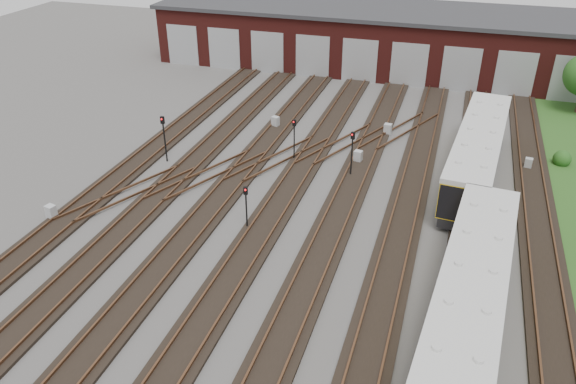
% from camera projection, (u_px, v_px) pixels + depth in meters
% --- Properties ---
extents(ground, '(120.00, 120.00, 0.00)m').
position_uv_depth(ground, '(269.00, 283.00, 29.76)').
color(ground, '#43403E').
rests_on(ground, ground).
extents(track_network, '(30.40, 70.00, 0.33)m').
position_uv_depth(track_network, '(269.00, 274.00, 30.24)').
color(track_network, black).
rests_on(track_network, ground).
extents(maintenance_shed, '(51.00, 12.50, 6.35)m').
position_uv_depth(maintenance_shed, '(389.00, 38.00, 61.29)').
color(maintenance_shed, '#4D1613').
rests_on(maintenance_shed, ground).
extents(metro_train, '(4.35, 48.20, 3.31)m').
position_uv_depth(metro_train, '(470.00, 296.00, 25.70)').
color(metro_train, black).
rests_on(metro_train, ground).
extents(signal_mast_0, '(0.29, 0.27, 3.60)m').
position_uv_depth(signal_mast_0, '(164.00, 133.00, 41.16)').
color(signal_mast_0, black).
rests_on(signal_mast_0, ground).
extents(signal_mast_1, '(0.28, 0.26, 2.90)m').
position_uv_depth(signal_mast_1, '(246.00, 202.00, 33.37)').
color(signal_mast_1, black).
rests_on(signal_mast_1, ground).
extents(signal_mast_2, '(0.27, 0.26, 3.26)m').
position_uv_depth(signal_mast_2, '(294.00, 135.00, 41.47)').
color(signal_mast_2, black).
rests_on(signal_mast_2, ground).
extents(signal_mast_3, '(0.30, 0.29, 3.42)m').
position_uv_depth(signal_mast_3, '(352.00, 149.00, 39.13)').
color(signal_mast_3, black).
rests_on(signal_mast_3, ground).
extents(relay_cabinet_0, '(0.69, 0.61, 0.98)m').
position_uv_depth(relay_cabinet_0, '(51.00, 212.00, 34.96)').
color(relay_cabinet_0, '#ABAEB0').
rests_on(relay_cabinet_0, ground).
extents(relay_cabinet_1, '(0.70, 0.64, 0.96)m').
position_uv_depth(relay_cabinet_1, '(275.00, 122.00, 47.70)').
color(relay_cabinet_1, '#ABAEB0').
rests_on(relay_cabinet_1, ground).
extents(relay_cabinet_2, '(0.65, 0.58, 0.96)m').
position_uv_depth(relay_cabinet_2, '(358.00, 157.00, 41.86)').
color(relay_cabinet_2, '#ABAEB0').
rests_on(relay_cabinet_2, ground).
extents(relay_cabinet_3, '(0.65, 0.56, 0.99)m').
position_uv_depth(relay_cabinet_3, '(388.00, 130.00, 46.25)').
color(relay_cabinet_3, '#ABAEB0').
rests_on(relay_cabinet_3, ground).
extents(relay_cabinet_4, '(0.57, 0.50, 0.86)m').
position_uv_depth(relay_cabinet_4, '(528.00, 164.00, 40.97)').
color(relay_cabinet_4, '#ABAEB0').
rests_on(relay_cabinet_4, ground).
extents(bush_1, '(1.31, 1.31, 1.31)m').
position_uv_depth(bush_1, '(563.00, 156.00, 41.52)').
color(bush_1, '#1E4A15').
rests_on(bush_1, ground).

